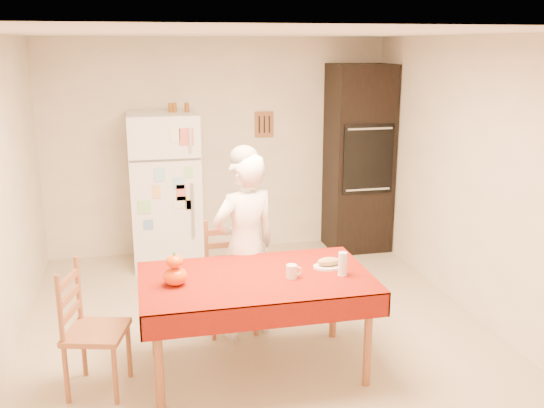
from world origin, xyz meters
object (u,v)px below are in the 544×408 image
object	(u,v)px
coffee_mug	(292,271)
seated_woman	(245,247)
chair_far	(229,272)
pumpkin_lower	(175,276)
bread_plate	(329,266)
oven_cabinet	(359,159)
wine_glass	(343,264)
chair_left	(87,325)
dining_table	(256,285)
refrigerator	(165,190)

from	to	relation	value
coffee_mug	seated_woman	bearing A→B (deg)	108.09
chair_far	pumpkin_lower	xyz separation A→B (m)	(-0.51, -0.82, 0.32)
pumpkin_lower	bread_plate	world-z (taller)	pumpkin_lower
oven_cabinet	wine_glass	size ratio (longest dim) A/B	12.50
wine_glass	chair_left	bearing A→B (deg)	176.59
dining_table	wine_glass	xyz separation A→B (m)	(0.63, -0.11, 0.16)
refrigerator	chair_far	xyz separation A→B (m)	(0.44, -1.75, -0.34)
refrigerator	coffee_mug	world-z (taller)	refrigerator
coffee_mug	oven_cabinet	bearing A→B (deg)	60.45
dining_table	bread_plate	xyz separation A→B (m)	(0.58, 0.05, 0.08)
oven_cabinet	dining_table	distance (m)	3.15
chair_far	seated_woman	xyz separation A→B (m)	(0.11, -0.20, 0.28)
chair_far	chair_left	xyz separation A→B (m)	(-1.14, -0.79, 0.00)
chair_left	refrigerator	bearing A→B (deg)	-0.62
chair_left	pumpkin_lower	distance (m)	0.71
chair_far	wine_glass	size ratio (longest dim) A/B	5.40
chair_far	coffee_mug	world-z (taller)	chair_far
pumpkin_lower	dining_table	bearing A→B (deg)	2.98
coffee_mug	refrigerator	bearing A→B (deg)	106.28
chair_far	chair_left	size ratio (longest dim) A/B	1.00
oven_cabinet	chair_left	world-z (taller)	oven_cabinet
coffee_mug	wine_glass	bearing A→B (deg)	-4.14
refrigerator	seated_woman	world-z (taller)	refrigerator
dining_table	bread_plate	distance (m)	0.59
chair_far	coffee_mug	size ratio (longest dim) A/B	9.50
wine_glass	dining_table	bearing A→B (deg)	169.75
seated_woman	bread_plate	distance (m)	0.77
oven_cabinet	chair_far	size ratio (longest dim) A/B	2.32
oven_cabinet	seated_woman	xyz separation A→B (m)	(-1.74, -1.99, -0.31)
chair_left	pumpkin_lower	xyz separation A→B (m)	(0.63, -0.03, 0.32)
chair_far	seated_woman	bearing A→B (deg)	-62.50
wine_glass	bread_plate	distance (m)	0.19
chair_far	seated_woman	distance (m)	0.36
bread_plate	chair_left	bearing A→B (deg)	-178.12
chair_left	bread_plate	distance (m)	1.82
coffee_mug	bread_plate	distance (m)	0.36
seated_woman	coffee_mug	xyz separation A→B (m)	(0.22, -0.68, 0.02)
bread_plate	seated_woman	bearing A→B (deg)	135.79
dining_table	pumpkin_lower	world-z (taller)	pumpkin_lower
dining_table	wine_glass	bearing A→B (deg)	-10.25
oven_cabinet	seated_woman	bearing A→B (deg)	-131.05
bread_plate	dining_table	bearing A→B (deg)	-174.57
dining_table	seated_woman	size ratio (longest dim) A/B	1.07
pumpkin_lower	wine_glass	world-z (taller)	wine_glass
coffee_mug	bread_plate	size ratio (longest dim) A/B	0.42
refrigerator	chair_far	distance (m)	1.84
dining_table	seated_woman	world-z (taller)	seated_woman
chair_left	bread_plate	size ratio (longest dim) A/B	3.96
coffee_mug	bread_plate	xyz separation A→B (m)	(0.33, 0.14, -0.04)
bread_plate	chair_far	bearing A→B (deg)	131.98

